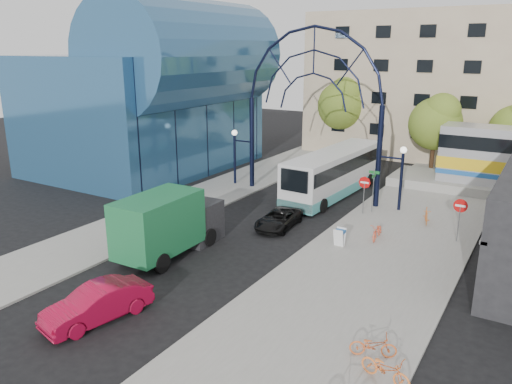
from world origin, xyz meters
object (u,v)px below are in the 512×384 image
Objects in this scene: do_not_enter_sign at (460,210)px; black_suv at (279,219)px; green_truck at (170,223)px; bike_near_b at (426,216)px; street_name_sign at (374,183)px; city_bus at (335,172)px; red_sedan at (97,304)px; bike_near_a at (377,231)px; bike_far_a at (386,369)px; sandwich_board at (340,235)px; tree_north_a at (437,121)px; tree_north_b at (344,102)px; bike_far_c at (373,345)px; stop_sign at (364,186)px; gateway_arch at (313,78)px.

do_not_enter_sign reaches higher than black_suv.
green_truck is 15.76m from bike_near_b.
street_name_sign is 4.90m from city_bus.
do_not_enter_sign is 0.89× the size of street_name_sign.
red_sedan is (1.99, -6.79, -0.97)m from green_truck.
red_sedan is at bearing -130.67° from bike_near_b.
bike_near_b is (7.60, 5.14, 0.04)m from black_suv.
green_truck is 4.29× the size of bike_near_b.
bike_far_a reaches higher than bike_near_a.
street_name_sign is at bearing 58.50° from green_truck.
bike_far_a is at bearing -88.79° from do_not_enter_sign.
city_bus is 7.69× the size of bike_near_b.
green_truck is (-7.44, -5.37, 0.95)m from sandwich_board.
green_truck is at bearing -98.79° from city_bus.
tree_north_b reaches higher than tree_north_a.
tree_north_b reaches higher than bike_far_a.
tree_north_b is 4.86× the size of bike_far_c.
sandwich_board is 0.25× the size of black_suv.
bike_far_a is (10.01, -19.67, -1.13)m from city_bus.
street_name_sign reaches higher than black_suv.
tree_north_a is at bearing 92.27° from red_sedan.
bike_near_a is (10.93, -21.89, -4.68)m from tree_north_b.
red_sedan is at bearing -114.10° from sandwich_board.
stop_sign is 18.81m from red_sedan.
tree_north_b is at bearing 112.78° from city_bus.
street_name_sign is 6.78m from sandwich_board.
street_name_sign is 17.89m from bike_far_a.
bike_far_a is at bearing -68.08° from stop_sign.
bike_far_a is at bearing -80.24° from tree_north_a.
gateway_arch is 12.52m from sandwich_board.
city_bus reaches higher than bike_near_a.
street_name_sign is 2.83× the size of sandwich_board.
city_bus is at bearing -70.26° from tree_north_b.
tree_north_a is 4.43× the size of bike_near_b.
green_truck is 1.69× the size of black_suv.
sandwich_board reaches higher than black_suv.
tree_north_b reaches higher than sandwich_board.
sandwich_board is at bearing -68.41° from tree_north_b.
gateway_arch is at bearing -127.28° from city_bus.
street_name_sign is at bearing 107.72° from bike_near_a.
bike_far_a is (6.50, -16.15, -1.40)m from stop_sign.
city_bus is at bearing 114.30° from sandwich_board.
street_name_sign is at bearing 87.77° from red_sedan.
city_bus is at bearing 150.37° from do_not_enter_sign.
street_name_sign is at bearing -93.96° from tree_north_a.
green_truck is 4.12× the size of bike_far_c.
green_truck reaches higher than bike_far_c.
green_truck is (-7.04, -12.00, -0.43)m from street_name_sign.
street_name_sign is 3.94m from bike_near_b.
tree_north_b is at bearing 126.74° from do_not_enter_sign.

